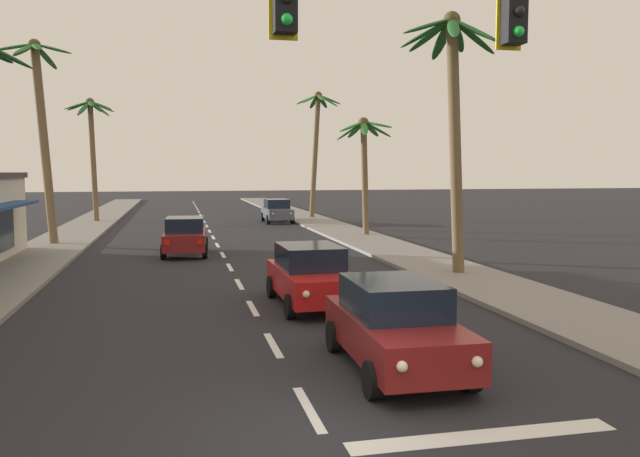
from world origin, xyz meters
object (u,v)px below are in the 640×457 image
at_px(palm_left_third, 41,116).
at_px(palm_right_second, 453,97).
at_px(sedan_third_in_queue, 310,275).
at_px(palm_left_farthest, 92,135).
at_px(traffic_signal_mast, 526,65).
at_px(sedan_parked_nearest_kerb, 277,211).
at_px(palm_right_farthest, 316,132).
at_px(sedan_oncoming_far, 185,236).
at_px(sedan_lead_at_stop_bar, 395,325).
at_px(palm_right_third, 364,151).

height_order(palm_left_third, palm_right_second, palm_left_third).
xyz_separation_m(sedan_third_in_queue, palm_left_farthest, (-9.34, 31.03, 5.40)).
relative_size(traffic_signal_mast, sedan_parked_nearest_kerb, 2.41).
bearing_deg(palm_left_third, traffic_signal_mast, -64.74).
xyz_separation_m(sedan_third_in_queue, palm_right_farthest, (7.01, 31.41, 5.80)).
bearing_deg(palm_left_third, sedan_oncoming_far, -35.85).
distance_m(sedan_lead_at_stop_bar, palm_right_farthest, 38.39).
bearing_deg(sedan_lead_at_stop_bar, palm_left_farthest, 104.72).
distance_m(sedan_lead_at_stop_bar, palm_left_third, 25.46).
bearing_deg(palm_left_farthest, sedan_third_in_queue, -73.25).
bearing_deg(palm_right_third, sedan_oncoming_far, -149.92).
xyz_separation_m(sedan_lead_at_stop_bar, palm_right_third, (6.38, 23.52, 3.96)).
height_order(sedan_lead_at_stop_bar, palm_right_farthest, palm_right_farthest).
height_order(sedan_parked_nearest_kerb, palm_left_farthest, palm_left_farthest).
height_order(traffic_signal_mast, sedan_lead_at_stop_bar, traffic_signal_mast).
relative_size(sedan_third_in_queue, palm_right_second, 0.49).
bearing_deg(palm_right_second, palm_right_farthest, 87.59).
bearing_deg(sedan_lead_at_stop_bar, palm_left_third, 114.59).
distance_m(sedan_lead_at_stop_bar, sedan_third_in_queue, 5.97).
relative_size(sedan_oncoming_far, palm_right_second, 0.49).
relative_size(palm_left_third, palm_left_farthest, 1.14).
xyz_separation_m(sedan_third_in_queue, palm_left_third, (-9.96, 16.64, 5.55)).
height_order(traffic_signal_mast, palm_right_third, traffic_signal_mast).
height_order(traffic_signal_mast, palm_left_farthest, palm_left_farthest).
height_order(palm_left_farthest, palm_right_third, palm_left_farthest).
relative_size(sedan_oncoming_far, palm_left_third, 0.45).
relative_size(sedan_lead_at_stop_bar, sedan_parked_nearest_kerb, 1.00).
xyz_separation_m(sedan_parked_nearest_kerb, palm_left_farthest, (-12.82, 2.57, 5.40)).
distance_m(palm_left_farthest, palm_right_farthest, 16.36).
bearing_deg(traffic_signal_mast, sedan_third_in_queue, 101.96).
distance_m(palm_left_third, palm_left_farthest, 14.41).
bearing_deg(palm_right_second, palm_right_third, 86.21).
height_order(sedan_third_in_queue, palm_left_third, palm_left_third).
bearing_deg(palm_left_third, sedan_lead_at_stop_bar, -65.41).
xyz_separation_m(traffic_signal_mast, palm_left_third, (-11.67, 24.73, 1.03)).
bearing_deg(palm_right_farthest, palm_left_farthest, -178.67).
height_order(sedan_oncoming_far, palm_right_third, palm_right_third).
relative_size(palm_left_farthest, palm_right_farthest, 0.91).
bearing_deg(traffic_signal_mast, sedan_parked_nearest_kerb, 87.23).
bearing_deg(palm_left_third, sedan_third_in_queue, -59.10).
bearing_deg(sedan_lead_at_stop_bar, traffic_signal_mast, -58.06).
xyz_separation_m(sedan_lead_at_stop_bar, palm_left_third, (-10.34, 22.60, 5.55)).
bearing_deg(palm_right_second, sedan_parked_nearest_kerb, 95.47).
relative_size(sedan_lead_at_stop_bar, palm_right_second, 0.49).
relative_size(sedan_parked_nearest_kerb, palm_right_third, 0.66).
bearing_deg(sedan_lead_at_stop_bar, sedan_parked_nearest_kerb, 84.85).
xyz_separation_m(traffic_signal_mast, palm_right_third, (5.05, 25.66, -0.56)).
bearing_deg(palm_left_farthest, sedan_oncoming_far, -72.39).
distance_m(sedan_lead_at_stop_bar, sedan_oncoming_far, 18.10).
bearing_deg(sedan_third_in_queue, traffic_signal_mast, -78.04).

